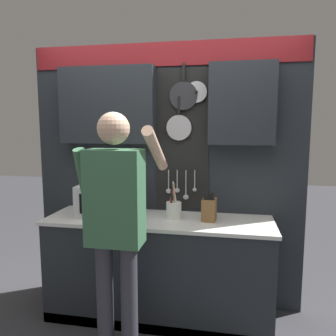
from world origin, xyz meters
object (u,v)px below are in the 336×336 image
knife_block (209,209)px  utensil_crock (174,209)px  microwave (110,200)px  person (116,216)px

knife_block → utensil_crock: bearing=179.9°
microwave → knife_block: microwave is taller
microwave → utensil_crock: bearing=0.1°
microwave → person: 0.67m
knife_block → person: bearing=-134.8°
person → utensil_crock: bearing=63.6°
microwave → knife_block: (0.88, 0.00, -0.04)m
knife_block → utensil_crock: utensil_crock is taller
utensil_crock → person: size_ratio=0.18×
microwave → utensil_crock: size_ratio=1.65×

